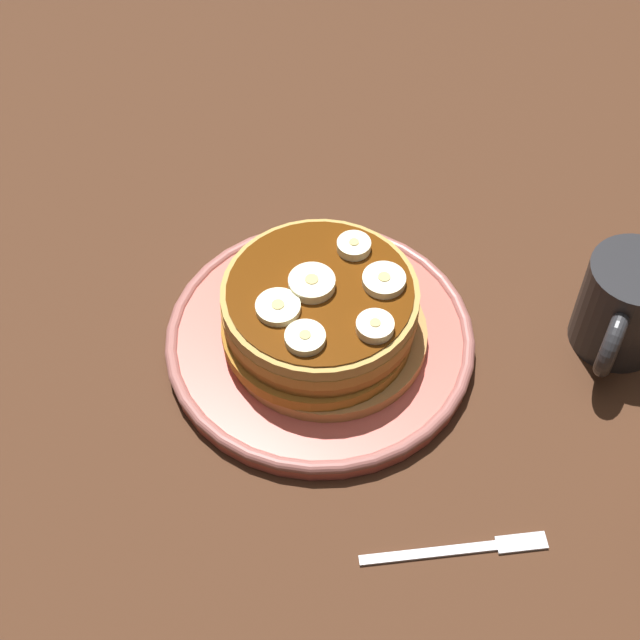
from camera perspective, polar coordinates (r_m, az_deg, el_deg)
ground_plane at (r=77.24cm, az=-0.00°, el=-2.28°), size 140.00×140.00×3.00cm
plate at (r=75.27cm, az=-0.00°, el=-1.19°), size 24.32×24.32×1.77cm
pancake_stack at (r=72.56cm, az=0.13°, el=0.26°), size 15.81×15.91×5.62cm
banana_slice_0 at (r=70.41cm, az=-0.49°, el=2.18°), size 3.49×3.49×1.04cm
banana_slice_1 at (r=70.84cm, az=3.83°, el=2.35°), size 3.24×3.24×0.91cm
banana_slice_2 at (r=69.18cm, az=-2.52°, el=0.73°), size 3.31×3.31×0.79cm
banana_slice_3 at (r=67.34cm, az=-0.89°, el=-1.11°), size 2.93×2.93×0.89cm
banana_slice_4 at (r=67.99cm, az=3.29°, el=-0.42°), size 2.74×2.74×1.02cm
banana_slice_5 at (r=72.96cm, az=2.03°, el=4.41°), size 2.61×2.61×1.00cm
coffee_mug at (r=76.73cm, az=17.71°, el=0.76°), size 10.34×7.20×8.26cm
fork at (r=67.67cm, az=8.68°, el=-13.30°), size 7.84×11.47×0.50cm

